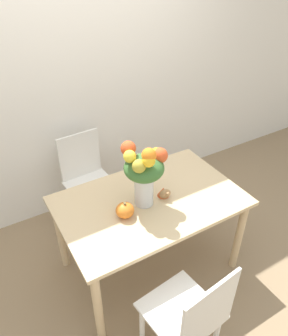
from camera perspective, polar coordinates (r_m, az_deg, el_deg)
The scene contains 8 objects.
ground_plane at distance 2.94m, azimuth 0.89°, elevation -16.37°, with size 12.00×12.00×0.00m, color #8E7556.
wall_back at distance 3.01m, azimuth -10.51°, elevation 16.02°, with size 8.00×0.06×2.70m.
dining_table at distance 2.48m, azimuth 1.02°, elevation -7.19°, with size 1.35×0.86×0.73m.
flower_vase at distance 2.21m, azimuth 0.03°, elevation -0.41°, with size 0.31×0.29×0.51m.
pumpkin at distance 2.26m, azimuth -3.34°, elevation -7.33°, with size 0.13×0.13×0.12m.
turkey_figurine at distance 2.43m, azimuth 3.51°, elevation -4.29°, with size 0.09×0.12×0.07m.
dining_chair_near_window at distance 3.10m, azimuth -9.72°, elevation -2.04°, with size 0.45×0.45×0.89m.
dining_chair_far_side at distance 2.15m, azimuth 7.90°, elevation -24.26°, with size 0.46×0.46×0.89m.
Camera 1 is at (-0.98, -1.57, 2.30)m, focal length 35.00 mm.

